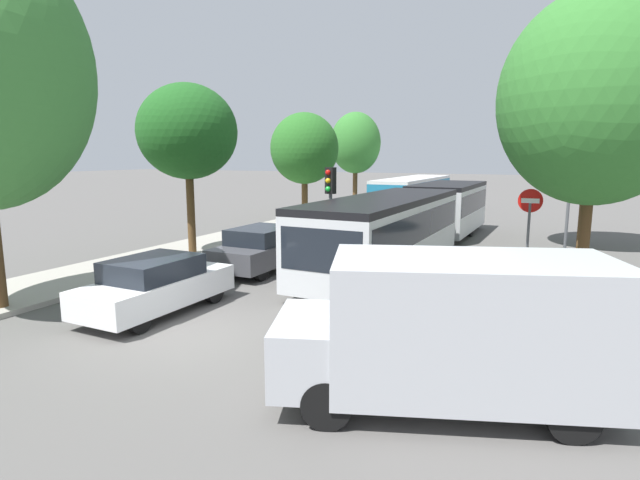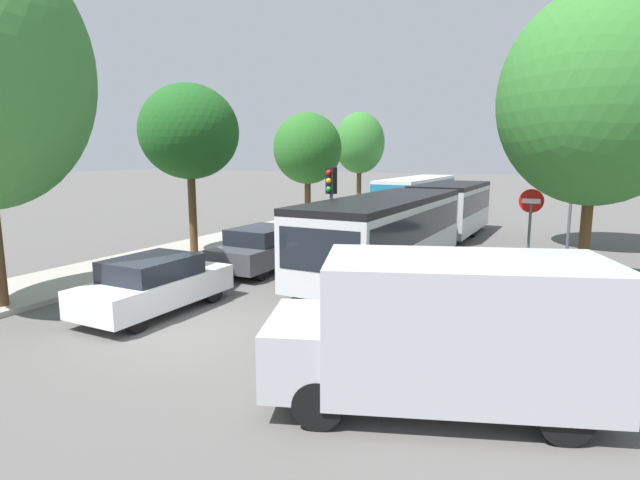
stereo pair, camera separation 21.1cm
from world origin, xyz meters
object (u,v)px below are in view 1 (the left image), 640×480
(queued_car_graphite, at_px, (263,248))
(queued_car_green, at_px, (331,228))
(traffic_light, at_px, (330,194))
(tree_right_near, at_px, (594,104))
(city_bus_rear, at_px, (413,193))
(no_entry_sign, at_px, (529,221))
(queued_car_white, at_px, (156,285))
(articulated_bus, at_px, (417,217))
(direction_sign_post, at_px, (569,192))
(tree_left_far, at_px, (304,149))
(tree_left_mid, at_px, (189,135))
(tree_right_mid, at_px, (592,114))
(white_van, at_px, (455,328))
(tree_left_distant, at_px, (355,145))

(queued_car_graphite, relative_size, queued_car_green, 1.00)
(traffic_light, bearing_deg, queued_car_graphite, -35.84)
(traffic_light, xyz_separation_m, tree_right_near, (7.69, -1.29, 2.55))
(queued_car_graphite, height_order, tree_right_near, tree_right_near)
(city_bus_rear, relative_size, no_entry_sign, 3.89)
(queued_car_graphite, bearing_deg, queued_car_white, -177.52)
(articulated_bus, relative_size, direction_sign_post, 4.66)
(direction_sign_post, xyz_separation_m, tree_left_far, (-12.73, 5.20, 1.59))
(tree_right_near, bearing_deg, queued_car_graphite, -178.10)
(direction_sign_post, xyz_separation_m, tree_left_mid, (-12.76, -4.00, 1.99))
(traffic_light, distance_m, tree_left_mid, 5.81)
(articulated_bus, height_order, queued_car_green, articulated_bus)
(city_bus_rear, xyz_separation_m, queued_car_graphite, (-0.03, -18.69, -0.63))
(tree_right_near, bearing_deg, queued_car_green, 151.40)
(queued_car_white, height_order, traffic_light, traffic_light)
(no_entry_sign, xyz_separation_m, tree_right_mid, (1.71, 6.93, 3.55))
(tree_left_far, bearing_deg, queued_car_graphite, -70.10)
(queued_car_graphite, relative_size, tree_right_near, 0.54)
(white_van, xyz_separation_m, direction_sign_post, (1.56, 11.47, 1.33))
(city_bus_rear, bearing_deg, tree_right_mid, -134.13)
(queued_car_graphite, distance_m, tree_right_near, 10.36)
(tree_right_mid, bearing_deg, tree_left_far, 175.66)
(tree_left_mid, bearing_deg, traffic_light, 8.17)
(white_van, relative_size, tree_right_mid, 0.64)
(queued_car_green, distance_m, no_entry_sign, 8.77)
(city_bus_rear, bearing_deg, tree_left_mid, 169.05)
(queued_car_graphite, height_order, tree_left_distant, tree_left_distant)
(white_van, bearing_deg, articulated_bus, -92.34)
(city_bus_rear, xyz_separation_m, direction_sign_post, (9.07, -13.86, 1.21))
(queued_car_graphite, height_order, tree_right_mid, tree_right_mid)
(queued_car_white, distance_m, white_van, 7.58)
(direction_sign_post, distance_m, tree_left_distant, 18.90)
(queued_car_white, distance_m, tree_left_distant, 24.05)
(queued_car_graphite, distance_m, tree_left_far, 11.19)
(direction_sign_post, bearing_deg, queued_car_white, 41.64)
(traffic_light, relative_size, no_entry_sign, 1.21)
(queued_car_green, relative_size, white_van, 0.78)
(articulated_bus, xyz_separation_m, queued_car_green, (-3.85, 0.44, -0.70))
(queued_car_white, distance_m, queued_car_graphite, 5.10)
(white_van, bearing_deg, tree_left_far, -75.96)
(tree_left_far, height_order, tree_right_near, tree_right_near)
(articulated_bus, height_order, white_van, articulated_bus)
(queued_car_graphite, bearing_deg, city_bus_rear, 0.85)
(queued_car_white, xyz_separation_m, tree_left_mid, (-3.80, 5.93, 3.86))
(tree_left_mid, distance_m, tree_left_far, 9.20)
(tree_left_far, height_order, tree_right_mid, tree_right_mid)
(articulated_bus, relative_size, tree_right_mid, 2.00)
(traffic_light, xyz_separation_m, tree_left_mid, (-5.38, -0.77, 2.06))
(white_van, relative_size, tree_left_mid, 0.84)
(city_bus_rear, xyz_separation_m, tree_left_distant, (-4.05, -0.41, 3.17))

